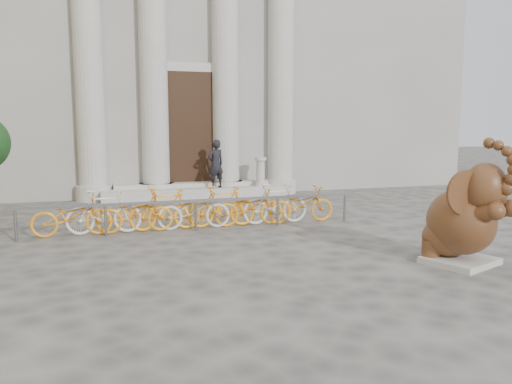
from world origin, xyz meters
name	(u,v)px	position (x,y,z in m)	size (l,w,h in m)	color
ground	(300,281)	(0.00, 0.00, 0.00)	(80.00, 80.00, 0.00)	#474442
classical_building	(169,41)	(0.00, 14.93, 5.98)	(22.00, 10.70, 12.00)	gray
entrance_steps	(194,193)	(0.00, 9.40, 0.18)	(6.00, 1.20, 0.36)	#A8A59E
elephant_statue	(464,219)	(3.08, 0.05, 0.80)	(1.49, 1.75, 2.21)	#A8A59E
bike_rack	(194,208)	(-0.89, 4.45, 0.50)	(8.00, 0.53, 1.00)	slate
pedestrian	(216,164)	(0.67, 9.05, 1.16)	(0.58, 0.38, 1.59)	black
balustrade_post	(260,173)	(2.24, 9.10, 0.81)	(0.40, 0.40, 0.98)	#A8A59E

